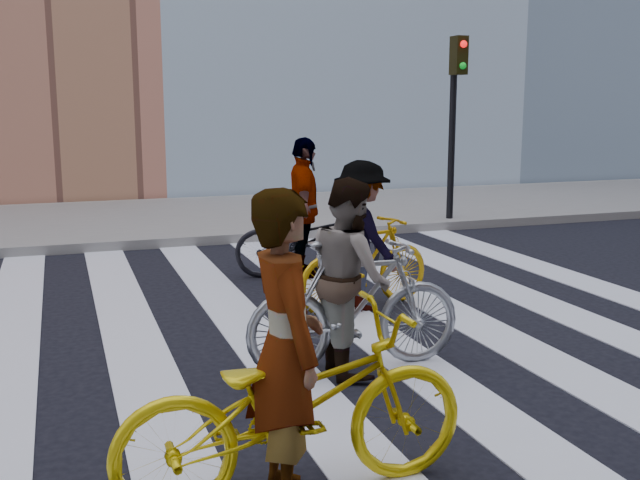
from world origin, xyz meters
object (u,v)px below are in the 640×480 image
rider_rear (304,208)px  bike_dark_rear (308,239)px  bike_yellow_right (366,263)px  rider_mid (350,276)px  bike_silver_mid (355,305)px  rider_left (286,348)px  traffic_signal (455,98)px  bike_yellow_left (295,406)px  rider_right (362,236)px

rider_rear → bike_dark_rear: bearing=-74.7°
bike_yellow_right → rider_mid: 1.95m
bike_silver_mid → rider_left: bearing=149.9°
rider_mid → rider_left: bearing=151.0°
traffic_signal → rider_rear: traffic_signal is taller
bike_dark_rear → rider_left: rider_left is taller
rider_mid → rider_rear: rider_rear is taller
bike_silver_mid → bike_dark_rear: size_ratio=1.00×
rider_rear → bike_yellow_right: bearing=-159.2°
bike_dark_rear → rider_rear: 0.40m
bike_dark_rear → rider_mid: size_ratio=1.15×
bike_yellow_left → bike_silver_mid: bike_silver_mid is taller
bike_yellow_left → rider_left: bearing=89.4°
rider_left → traffic_signal: bearing=-35.2°
bike_silver_mid → bike_yellow_right: bike_silver_mid is taller
rider_left → rider_mid: (1.08, 1.78, -0.07)m
rider_left → bike_silver_mid: bearing=-33.1°
traffic_signal → bike_yellow_right: size_ratio=1.97×
rider_mid → rider_right: 1.90m
traffic_signal → rider_rear: 4.89m
traffic_signal → bike_dark_rear: bearing=-142.2°
bike_silver_mid → rider_rear: (0.66, 3.36, 0.33)m
bike_dark_rear → rider_right: bearing=-162.7°
traffic_signal → rider_mid: 7.77m
rider_right → rider_mid: bearing=140.2°
rider_rear → rider_right: bearing=-161.0°
rider_mid → bike_yellow_left: bearing=152.2°
rider_left → bike_dark_rear: bearing=-20.3°
bike_yellow_left → bike_dark_rear: size_ratio=1.10×
rider_right → rider_rear: bearing=-10.7°
traffic_signal → rider_mid: traffic_signal is taller
bike_silver_mid → rider_mid: rider_mid is taller
rider_mid → rider_right: (0.81, 1.72, -0.00)m
traffic_signal → bike_yellow_right: bearing=-128.4°
bike_silver_mid → bike_dark_rear: bearing=-9.6°
bike_yellow_left → rider_mid: bearing=-30.7°
traffic_signal → bike_yellow_right: (-3.56, -4.50, -1.77)m
bike_yellow_right → bike_dark_rear: 1.65m
rider_left → bike_yellow_left: bearing=-90.6°
rider_left → rider_mid: size_ratio=1.09×
rider_left → rider_right: rider_left is taller
traffic_signal → bike_yellow_left: (-5.46, -7.99, -1.74)m
bike_dark_rear → rider_left: bearing=175.6°
bike_silver_mid → rider_rear: bearing=-8.8°
bike_silver_mid → rider_left: size_ratio=1.05×
bike_dark_rear → rider_left: 5.47m
bike_yellow_right → rider_rear: rider_rear is taller
bike_yellow_right → rider_right: bearing=75.6°
bike_dark_rear → rider_mid: 3.46m
bike_yellow_right → rider_right: size_ratio=1.05×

